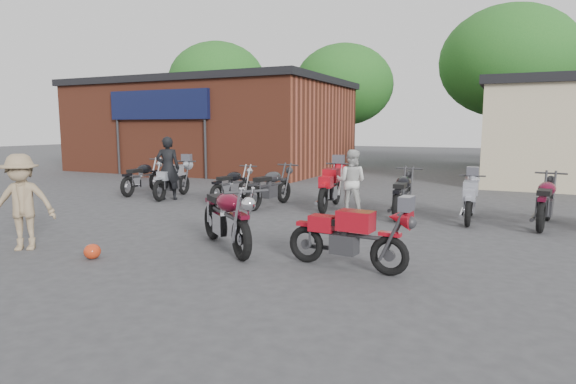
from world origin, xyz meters
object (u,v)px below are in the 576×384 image
at_px(sportbike, 349,234).
at_px(row_bike_4, 330,185).
at_px(person_dark, 168,168).
at_px(row_bike_0, 142,175).
at_px(vintage_motorcycle, 226,213).
at_px(row_bike_6, 470,198).
at_px(row_bike_1, 173,178).
at_px(row_bike_3, 270,184).
at_px(person_light, 351,182).
at_px(person_tan, 22,202).
at_px(row_bike_5, 403,191).
at_px(row_bike_2, 232,183).
at_px(row_bike_7, 546,198).
at_px(helmet, 92,251).

xyz_separation_m(sportbike, row_bike_4, (-2.06, 4.87, 0.08)).
height_order(person_dark, row_bike_0, person_dark).
relative_size(vintage_motorcycle, row_bike_6, 1.20).
distance_m(vintage_motorcycle, row_bike_1, 6.55).
height_order(row_bike_3, row_bike_6, row_bike_3).
distance_m(sportbike, row_bike_0, 9.73).
bearing_deg(person_light, vintage_motorcycle, 75.50).
bearing_deg(person_tan, row_bike_4, 25.30).
bearing_deg(row_bike_5, sportbike, 179.19).
xyz_separation_m(vintage_motorcycle, row_bike_3, (-1.38, 4.34, -0.05)).
bearing_deg(row_bike_1, row_bike_2, -96.86).
height_order(person_dark, row_bike_2, person_dark).
xyz_separation_m(row_bike_1, row_bike_7, (9.77, -0.00, 0.02)).
bearing_deg(sportbike, row_bike_1, 151.31).
distance_m(sportbike, row_bike_5, 4.64).
distance_m(row_bike_1, row_bike_4, 4.91).
bearing_deg(row_bike_5, person_dark, 89.39).
bearing_deg(row_bike_6, row_bike_1, 87.48).
xyz_separation_m(person_light, person_tan, (-4.00, -5.76, 0.05)).
xyz_separation_m(row_bike_1, row_bike_6, (8.28, -0.08, -0.05)).
bearing_deg(row_bike_3, row_bike_0, 89.29).
distance_m(sportbike, row_bike_1, 8.41).
height_order(person_dark, row_bike_3, person_dark).
relative_size(row_bike_4, row_bike_6, 1.16).
height_order(helmet, person_light, person_light).
height_order(vintage_motorcycle, row_bike_0, vintage_motorcycle).
xyz_separation_m(row_bike_0, row_bike_2, (3.39, -0.18, -0.05)).
relative_size(vintage_motorcycle, helmet, 8.29).
bearing_deg(row_bike_6, person_tan, 129.32).
relative_size(person_dark, row_bike_2, 0.99).
height_order(vintage_motorcycle, helmet, vintage_motorcycle).
bearing_deg(row_bike_5, row_bike_3, 88.83).
height_order(row_bike_0, row_bike_4, row_bike_4).
bearing_deg(person_light, row_bike_3, -4.19).
relative_size(sportbike, row_bike_5, 0.90).
xyz_separation_m(helmet, row_bike_2, (-1.09, 6.02, 0.41)).
height_order(row_bike_3, row_bike_4, row_bike_4).
bearing_deg(person_tan, row_bike_0, 79.24).
bearing_deg(row_bike_3, sportbike, -136.57).
relative_size(helmet, person_light, 0.17).
distance_m(row_bike_0, row_bike_1, 1.42).
xyz_separation_m(person_tan, row_bike_3, (1.78, 5.79, -0.24)).
xyz_separation_m(helmet, person_dark, (-2.96, 5.57, 0.79)).
xyz_separation_m(helmet, row_bike_5, (3.71, 5.84, 0.47)).
bearing_deg(person_light, row_bike_5, -177.18).
distance_m(helmet, row_bike_7, 8.94).
xyz_separation_m(helmet, person_tan, (-1.52, -0.06, 0.70)).
distance_m(vintage_motorcycle, row_bike_3, 4.55).
height_order(sportbike, row_bike_5, row_bike_5).
xyz_separation_m(helmet, row_bike_3, (0.27, 5.73, 0.47)).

